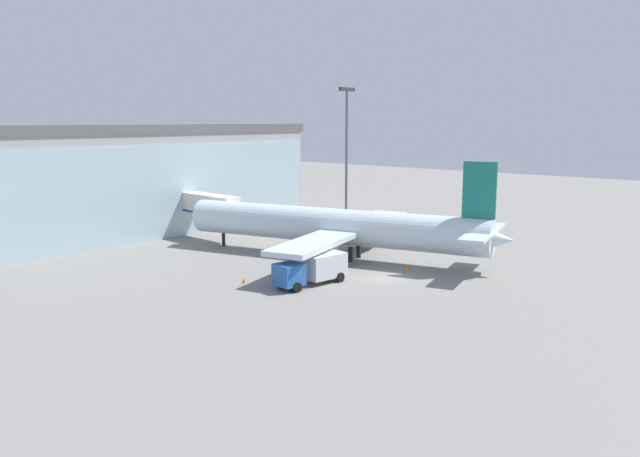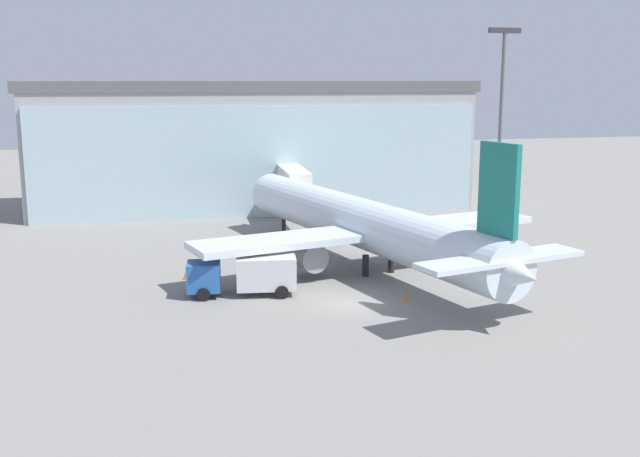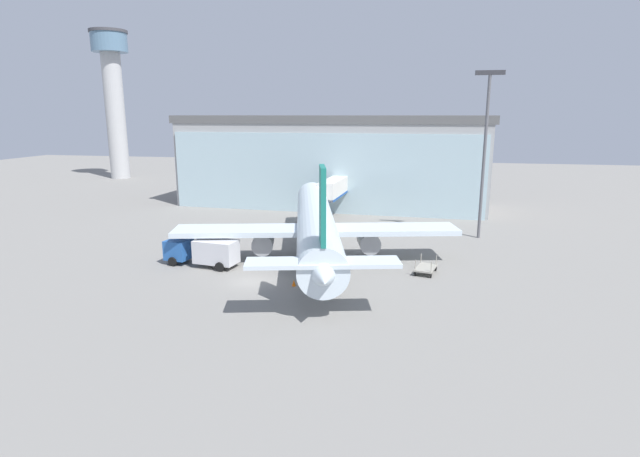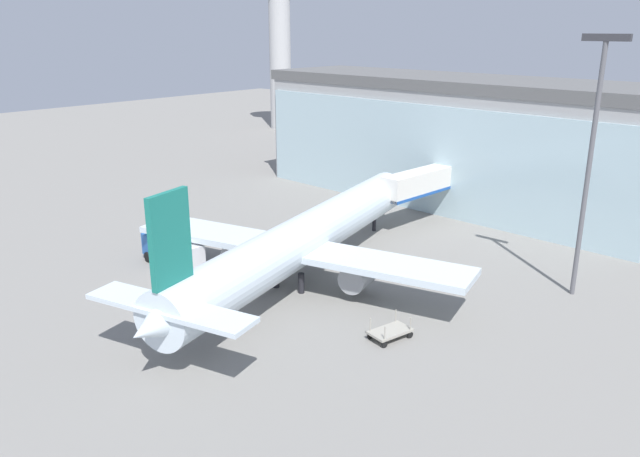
% 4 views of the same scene
% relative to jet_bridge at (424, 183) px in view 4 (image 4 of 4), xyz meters
% --- Properties ---
extents(ground, '(240.00, 240.00, 0.00)m').
position_rel_jet_bridge_xyz_m(ground, '(-2.40, -28.77, -4.25)').
color(ground, gray).
extents(terminal_building, '(49.26, 15.64, 14.22)m').
position_rel_jet_bridge_xyz_m(terminal_building, '(-2.40, 10.08, 2.87)').
color(terminal_building, '#9E9E9E').
rests_on(terminal_building, ground).
extents(jet_bridge, '(2.95, 11.45, 5.63)m').
position_rel_jet_bridge_xyz_m(jet_bridge, '(0.00, 0.00, 0.00)').
color(jet_bridge, silver).
rests_on(jet_bridge, ground).
extents(control_tower, '(8.05, 8.05, 32.32)m').
position_rel_jet_bridge_xyz_m(control_tower, '(-56.50, 35.53, 15.47)').
color(control_tower, '#B4B4B4').
rests_on(control_tower, ground).
extents(apron_light_mast, '(3.20, 0.40, 19.14)m').
position_rel_jet_bridge_xyz_m(apron_light_mast, '(18.78, -8.02, 7.08)').
color(apron_light_mast, '#59595E').
rests_on(apron_light_mast, ground).
extents(airplane, '(28.32, 37.55, 10.87)m').
position_rel_jet_bridge_xyz_m(airplane, '(1.47, -19.99, -0.81)').
color(airplane, silver).
rests_on(airplane, ground).
extents(catering_truck, '(7.54, 3.33, 2.65)m').
position_rel_jet_bridge_xyz_m(catering_truck, '(-8.52, -25.14, -2.78)').
color(catering_truck, '#2659A5').
rests_on(catering_truck, ground).
extents(baggage_cart, '(2.17, 3.08, 1.50)m').
position_rel_jet_bridge_xyz_m(baggage_cart, '(12.54, -23.28, -3.74)').
color(baggage_cart, '#9E998C').
rests_on(baggage_cart, ground).
extents(safety_cone_nose, '(0.36, 0.36, 0.55)m').
position_rel_jet_bridge_xyz_m(safety_cone_nose, '(1.46, -29.11, -3.97)').
color(safety_cone_nose, orange).
rests_on(safety_cone_nose, ground).
extents(safety_cone_wingtip, '(0.36, 0.36, 0.55)m').
position_rel_jet_bridge_xyz_m(safety_cone_wingtip, '(-12.26, -19.98, -3.97)').
color(safety_cone_wingtip, orange).
rests_on(safety_cone_wingtip, ground).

